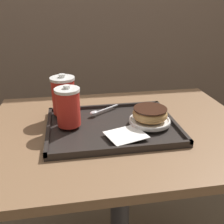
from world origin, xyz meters
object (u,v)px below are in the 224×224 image
coffee_cup_rear (63,95)px  donut_chocolate_glazed (150,113)px  coffee_cup_front (68,107)px  spoon (98,111)px

coffee_cup_rear → donut_chocolate_glazed: size_ratio=1.24×
donut_chocolate_glazed → coffee_cup_front: bearing=173.9°
coffee_cup_front → coffee_cup_rear: (-0.02, 0.11, 0.00)m
coffee_cup_front → coffee_cup_rear: bearing=98.1°
coffee_cup_rear → spoon: (0.13, -0.02, -0.07)m
spoon → coffee_cup_front: bearing=4.3°
coffee_cup_rear → spoon: coffee_cup_rear is taller
coffee_cup_front → spoon: coffee_cup_front is taller
coffee_cup_rear → donut_chocolate_glazed: coffee_cup_rear is taller
coffee_cup_front → donut_chocolate_glazed: (0.28, -0.03, -0.03)m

